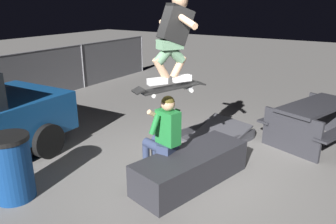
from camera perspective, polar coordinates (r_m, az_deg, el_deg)
The scene contains 8 objects.
ground_plane at distance 5.16m, azimuth 3.88°, elevation -10.91°, with size 40.00×40.00×0.00m, color slate.
ledge_box_main at distance 4.89m, azimuth 4.03°, elevation -9.58°, with size 1.85×0.66×0.47m, color #28282D.
person_sitting_on_ledge at distance 4.79m, azimuth -0.87°, elevation -3.66°, with size 0.59×0.79×1.31m.
skateboard at distance 4.35m, azimuth 0.31°, elevation 4.18°, with size 0.98×0.69×0.13m.
skater_airborne at distance 4.25m, azimuth 1.02°, elevation 13.26°, with size 0.64×0.81×1.12m.
kicker_ramp at distance 6.43m, azimuth 8.24°, elevation -4.22°, with size 1.33×1.25×0.41m.
picnic_table_back at distance 6.71m, azimuth 24.16°, elevation -0.77°, with size 2.04×1.82×0.75m.
trash_bin at distance 4.88m, azimuth -25.54°, elevation -8.69°, with size 0.55×0.55×0.91m.
Camera 1 is at (-3.96, -2.12, 2.55)m, focal length 35.05 mm.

